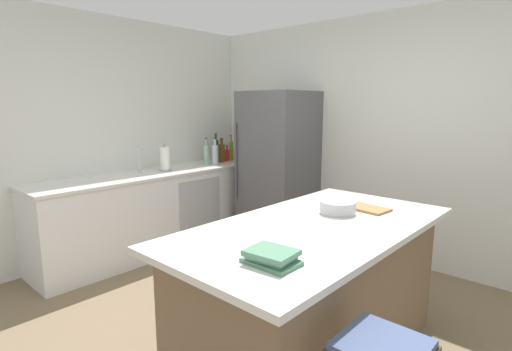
# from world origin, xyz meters

# --- Properties ---
(ground_plane) EXTENTS (7.20, 7.20, 0.00)m
(ground_plane) POSITION_xyz_m (0.00, 0.00, 0.00)
(ground_plane) COLOR #7A664C
(wall_rear) EXTENTS (6.00, 0.10, 2.60)m
(wall_rear) POSITION_xyz_m (0.00, 2.25, 1.30)
(wall_rear) COLOR silver
(wall_rear) RESTS_ON ground_plane
(wall_left) EXTENTS (0.10, 6.00, 2.60)m
(wall_left) POSITION_xyz_m (-2.45, 0.00, 1.30)
(wall_left) COLOR silver
(wall_left) RESTS_ON ground_plane
(counter_run_left) EXTENTS (0.66, 2.81, 0.91)m
(counter_run_left) POSITION_xyz_m (-2.08, 0.71, 0.46)
(counter_run_left) COLOR white
(counter_run_left) RESTS_ON ground_plane
(kitchen_island) EXTENTS (1.04, 2.01, 0.91)m
(kitchen_island) POSITION_xyz_m (0.37, 0.24, 0.46)
(kitchen_island) COLOR #7A6047
(kitchen_island) RESTS_ON ground_plane
(refrigerator) EXTENTS (0.76, 0.75, 1.81)m
(refrigerator) POSITION_xyz_m (-1.24, 1.84, 0.91)
(refrigerator) COLOR #56565B
(refrigerator) RESTS_ON ground_plane
(sink_faucet) EXTENTS (0.15, 0.05, 0.30)m
(sink_faucet) POSITION_xyz_m (-2.13, 0.52, 1.07)
(sink_faucet) COLOR silver
(sink_faucet) RESTS_ON counter_run_left
(paper_towel_roll) EXTENTS (0.14, 0.14, 0.31)m
(paper_towel_roll) POSITION_xyz_m (-2.07, 0.81, 1.05)
(paper_towel_roll) COLOR gray
(paper_towel_roll) RESTS_ON counter_run_left
(syrup_bottle) EXTENTS (0.06, 0.06, 0.29)m
(syrup_bottle) POSITION_xyz_m (-2.06, 1.99, 1.02)
(syrup_bottle) COLOR #5B3319
(syrup_bottle) RESTS_ON counter_run_left
(olive_oil_bottle) EXTENTS (0.06, 0.06, 0.35)m
(olive_oil_bottle) POSITION_xyz_m (-2.12, 1.91, 1.05)
(olive_oil_bottle) COLOR olive
(olive_oil_bottle) RESTS_ON counter_run_left
(hot_sauce_bottle) EXTENTS (0.06, 0.06, 0.21)m
(hot_sauce_bottle) POSITION_xyz_m (-2.10, 1.82, 1.00)
(hot_sauce_bottle) COLOR red
(hot_sauce_bottle) RESTS_ON counter_run_left
(whiskey_bottle) EXTENTS (0.08, 0.08, 0.32)m
(whiskey_bottle) POSITION_xyz_m (-2.10, 1.72, 1.04)
(whiskey_bottle) COLOR brown
(whiskey_bottle) RESTS_ON counter_run_left
(wine_bottle) EXTENTS (0.07, 0.07, 0.39)m
(wine_bottle) POSITION_xyz_m (-2.09, 1.61, 1.07)
(wine_bottle) COLOR #19381E
(wine_bottle) RESTS_ON counter_run_left
(soda_bottle) EXTENTS (0.08, 0.08, 0.33)m
(soda_bottle) POSITION_xyz_m (-2.02, 1.53, 1.05)
(soda_bottle) COLOR silver
(soda_bottle) RESTS_ON counter_run_left
(gin_bottle) EXTENTS (0.07, 0.07, 0.34)m
(gin_bottle) POSITION_xyz_m (-2.08, 1.44, 1.04)
(gin_bottle) COLOR #8CB79E
(gin_bottle) RESTS_ON counter_run_left
(cookbook_stack) EXTENTS (0.26, 0.21, 0.07)m
(cookbook_stack) POSITION_xyz_m (0.56, -0.42, 0.95)
(cookbook_stack) COLOR #4C7F60
(cookbook_stack) RESTS_ON kitchen_island
(mixing_bowl) EXTENTS (0.25, 0.25, 0.09)m
(mixing_bowl) POSITION_xyz_m (0.33, 0.57, 0.95)
(mixing_bowl) COLOR #B2B5BA
(mixing_bowl) RESTS_ON kitchen_island
(cutting_board) EXTENTS (0.31, 0.22, 0.02)m
(cutting_board) POSITION_xyz_m (0.44, 0.80, 0.92)
(cutting_board) COLOR #9E7042
(cutting_board) RESTS_ON kitchen_island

